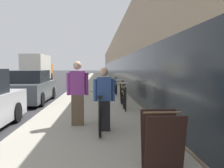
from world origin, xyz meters
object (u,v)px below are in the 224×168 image
cruiser_bike_middle (122,91)px  bike_rack_hoop (125,96)px  cruiser_bike_nearest (123,97)px  sandwich_board_sign (162,142)px  vintage_roadster_curbside (28,88)px  person_bystander (78,93)px  person_rider (104,99)px  moving_truck (38,68)px  tandem_bicycle (100,113)px  cruiser_bike_farthest (115,87)px

cruiser_bike_middle → bike_rack_hoop: bearing=-93.3°
cruiser_bike_nearest → bike_rack_hoop: bearing=-90.5°
sandwich_board_sign → vintage_roadster_curbside: size_ratio=0.21×
person_bystander → vintage_roadster_curbside: person_bystander is taller
person_rider → person_bystander: bearing=137.7°
person_bystander → vintage_roadster_curbside: (-2.71, 5.05, -0.27)m
cruiser_bike_nearest → moving_truck: bearing=112.2°
person_rider → vintage_roadster_curbside: person_rider is taller
bike_rack_hoop → cruiser_bike_middle: cruiser_bike_middle is taller
tandem_bicycle → sandwich_board_sign: sandwich_board_sign is taller
cruiser_bike_middle → vintage_roadster_curbside: (-4.38, -0.34, 0.20)m
bike_rack_hoop → cruiser_bike_middle: (0.19, 3.25, -0.13)m
person_rider → bike_rack_hoop: size_ratio=1.80×
bike_rack_hoop → sandwich_board_sign: bearing=-89.9°
bike_rack_hoop → cruiser_bike_nearest: (0.01, 0.86, -0.13)m
person_rider → cruiser_bike_nearest: bearing=77.7°
person_bystander → bike_rack_hoop: size_ratio=2.00×
vintage_roadster_curbside → moving_truck: size_ratio=0.59×
cruiser_bike_nearest → sandwich_board_sign: bearing=-90.0°
tandem_bicycle → cruiser_bike_nearest: cruiser_bike_nearest is taller
cruiser_bike_middle → tandem_bicycle: bearing=-100.7°
bike_rack_hoop → cruiser_bike_farthest: (0.01, 5.29, -0.11)m
tandem_bicycle → cruiser_bike_nearest: (0.90, 3.34, 0.01)m
sandwich_board_sign → tandem_bicycle: bearing=108.2°
sandwich_board_sign → vintage_roadster_curbside: vintage_roadster_curbside is taller
tandem_bicycle → vintage_roadster_curbside: bearing=121.5°
person_rider → cruiser_bike_middle: person_rider is taller
cruiser_bike_middle → cruiser_bike_farthest: cruiser_bike_farthest is taller
person_rider → cruiser_bike_farthest: (0.80, 8.07, -0.36)m
moving_truck → cruiser_bike_farthest: bearing=-62.2°
cruiser_bike_farthest → sandwich_board_sign: bearing=-90.0°
cruiser_bike_middle → moving_truck: moving_truck is taller
vintage_roadster_curbside → moving_truck: (-3.79, 17.52, 0.82)m
cruiser_bike_nearest → vintage_roadster_curbside: 4.67m
cruiser_bike_nearest → cruiser_bike_middle: same height
person_rider → cruiser_bike_middle: (0.98, 6.03, -0.39)m
cruiser_bike_farthest → vintage_roadster_curbside: 4.84m
person_bystander → cruiser_bike_middle: person_bystander is taller
cruiser_bike_farthest → vintage_roadster_curbside: (-4.20, -2.39, 0.17)m
sandwich_board_sign → vintage_roadster_curbside: (-4.20, 8.12, 0.13)m
moving_truck → person_bystander: bearing=-73.9°
person_bystander → bike_rack_hoop: (1.48, 2.15, -0.34)m
bike_rack_hoop → cruiser_bike_nearest: 0.87m
tandem_bicycle → bike_rack_hoop: 2.63m
bike_rack_hoop → vintage_roadster_curbside: (-4.19, 2.90, 0.07)m
person_bystander → sandwich_board_sign: bearing=-64.1°
tandem_bicycle → vintage_roadster_curbside: vintage_roadster_curbside is taller
cruiser_bike_nearest → vintage_roadster_curbside: size_ratio=0.42×
vintage_roadster_curbside → moving_truck: 17.94m
person_bystander → bike_rack_hoop: bearing=55.5°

